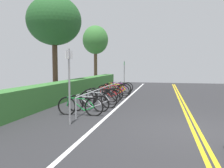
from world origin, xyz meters
name	(u,v)px	position (x,y,z in m)	size (l,w,h in m)	color
ground_plane	(196,133)	(0.00, 0.00, -0.03)	(36.04, 13.37, 0.05)	#2B2B2D
centre_line_yellow_inner	(200,132)	(0.00, -0.08, 0.00)	(32.44, 0.10, 0.00)	gold
centre_line_yellow_outer	(193,132)	(0.00, 0.08, 0.00)	(32.44, 0.10, 0.00)	gold
bike_lane_stripe_white	(97,126)	(0.00, 2.85, 0.00)	(32.44, 0.12, 0.00)	white
bike_rack	(106,90)	(4.90, 3.82, 0.56)	(8.34, 0.05, 0.74)	#9EA0A5
bicycle_0	(80,106)	(1.26, 3.84, 0.34)	(0.46, 1.73, 0.72)	black
bicycle_1	(88,103)	(2.04, 3.80, 0.32)	(0.46, 1.72, 0.69)	black
bicycle_2	(98,99)	(2.94, 3.67, 0.35)	(0.46, 1.75, 0.74)	black
bicycle_3	(101,97)	(3.65, 3.72, 0.36)	(0.66, 1.77, 0.78)	black
bicycle_4	(102,95)	(4.51, 3.92, 0.34)	(0.46, 1.70, 0.73)	black
bicycle_5	(109,94)	(5.23, 3.74, 0.32)	(0.58, 1.66, 0.70)	black
bicycle_6	(113,91)	(6.05, 3.67, 0.37)	(0.47, 1.85, 0.78)	black
bicycle_7	(116,89)	(6.95, 3.67, 0.37)	(0.46, 1.83, 0.79)	black
bicycle_8	(118,89)	(7.73, 3.75, 0.35)	(0.55, 1.67, 0.74)	black
bicycle_9	(120,87)	(8.53, 3.76, 0.34)	(0.65, 1.73, 0.73)	black
sign_post_near	(69,79)	(-0.05, 3.69, 1.39)	(0.36, 0.09, 2.32)	gray
sign_post_far	(124,73)	(9.85, 3.69, 1.29)	(0.36, 0.06, 2.14)	gray
hedge_backdrop	(76,88)	(6.40, 6.04, 0.48)	(17.29, 0.84, 0.97)	#387533
tree_mid	(54,21)	(6.27, 7.31, 4.43)	(3.22, 3.22, 5.90)	#473323
tree_far_right	(95,40)	(13.75, 7.03, 4.07)	(2.31, 2.31, 5.41)	brown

